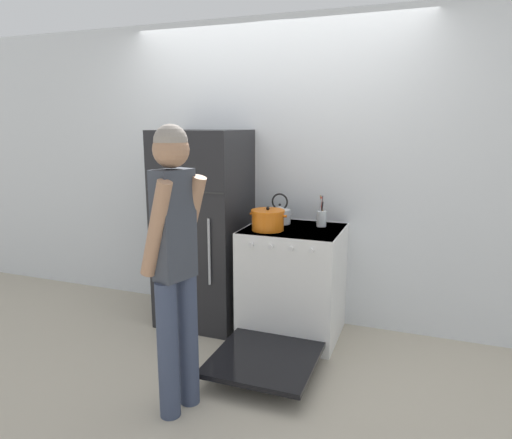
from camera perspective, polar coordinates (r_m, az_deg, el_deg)
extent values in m
plane|color=#B2A893|center=(4.25, 1.80, -11.54)|extent=(14.00, 14.00, 0.00)
cube|color=silver|center=(3.95, 2.06, 5.87)|extent=(10.00, 0.06, 2.55)
cube|color=black|center=(3.89, -6.52, -1.09)|extent=(0.69, 0.64, 1.64)
cube|color=#2D2D2D|center=(3.54, -9.03, 3.50)|extent=(0.67, 0.01, 0.01)
cylinder|color=#B2B5BA|center=(3.53, -5.88, -4.08)|extent=(0.02, 0.02, 0.52)
cube|color=white|center=(3.71, 4.62, -7.77)|extent=(0.75, 0.66, 0.89)
cube|color=black|center=(3.59, 4.74, -1.24)|extent=(0.74, 0.65, 0.02)
cube|color=black|center=(3.44, 3.21, -9.54)|extent=(0.65, 0.05, 0.67)
cylinder|color=black|center=(3.51, 1.48, -1.38)|extent=(0.21, 0.21, 0.01)
cylinder|color=black|center=(3.42, 6.87, -1.82)|extent=(0.21, 0.21, 0.01)
cylinder|color=black|center=(3.76, 2.80, -0.51)|extent=(0.21, 0.21, 0.01)
cylinder|color=black|center=(3.67, 7.85, -0.90)|extent=(0.21, 0.21, 0.01)
cylinder|color=silver|center=(3.35, -0.61, -3.19)|extent=(0.04, 0.02, 0.04)
cylinder|color=silver|center=(3.30, 1.83, -3.42)|extent=(0.04, 0.02, 0.04)
cylinder|color=silver|center=(3.26, 4.35, -3.66)|extent=(0.04, 0.02, 0.04)
cylinder|color=silver|center=(3.22, 6.92, -3.89)|extent=(0.04, 0.02, 0.04)
cube|color=black|center=(3.24, 1.05, -17.05)|extent=(0.69, 0.71, 0.04)
cube|color=#99999E|center=(3.65, 4.25, -8.83)|extent=(0.61, 0.36, 0.01)
cylinder|color=orange|center=(3.49, 1.49, -0.22)|extent=(0.25, 0.25, 0.14)
cylinder|color=orange|center=(3.48, 1.50, 1.05)|extent=(0.26, 0.26, 0.02)
sphere|color=black|center=(3.47, 1.50, 1.39)|extent=(0.03, 0.03, 0.03)
cylinder|color=orange|center=(3.53, -0.58, 0.72)|extent=(0.03, 0.02, 0.02)
cylinder|color=orange|center=(3.44, 3.62, 0.42)|extent=(0.03, 0.02, 0.02)
cylinder|color=silver|center=(3.74, 2.97, 0.38)|extent=(0.18, 0.18, 0.12)
cone|color=silver|center=(3.73, 2.99, 1.48)|extent=(0.17, 0.17, 0.03)
sphere|color=black|center=(3.72, 2.99, 1.85)|extent=(0.02, 0.02, 0.02)
cone|color=silver|center=(3.71, 4.23, 0.47)|extent=(0.10, 0.03, 0.08)
torus|color=black|center=(3.72, 2.99, 2.23)|extent=(0.14, 0.01, 0.14)
cylinder|color=silver|center=(3.66, 8.19, 0.10)|extent=(0.08, 0.08, 0.13)
cylinder|color=#9E7547|center=(3.64, 8.30, 1.25)|extent=(0.05, 0.01, 0.22)
cylinder|color=#232326|center=(3.65, 8.22, 0.88)|extent=(0.03, 0.04, 0.18)
cylinder|color=#B2B5BA|center=(3.64, 7.91, 1.07)|extent=(0.05, 0.02, 0.20)
cylinder|color=#4C4C51|center=(3.64, 8.21, 1.22)|extent=(0.02, 0.03, 0.22)
cylinder|color=#C63D33|center=(3.65, 8.21, 1.17)|extent=(0.02, 0.04, 0.21)
cylinder|color=#38425B|center=(2.76, -10.95, -15.80)|extent=(0.12, 0.12, 0.83)
cylinder|color=#38425B|center=(2.86, -8.47, -14.68)|extent=(0.12, 0.12, 0.83)
cube|color=#383D47|center=(2.57, -10.24, -0.70)|extent=(0.19, 0.26, 0.62)
cylinder|color=#A87A5B|center=(2.48, -12.38, -1.20)|extent=(0.26, 0.15, 0.55)
cylinder|color=#A87A5B|center=(2.65, -8.24, -0.22)|extent=(0.26, 0.15, 0.55)
sphere|color=#A87A5B|center=(2.51, -10.59, 8.58)|extent=(0.20, 0.20, 0.20)
sphere|color=gray|center=(2.51, -10.63, 9.60)|extent=(0.18, 0.18, 0.18)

